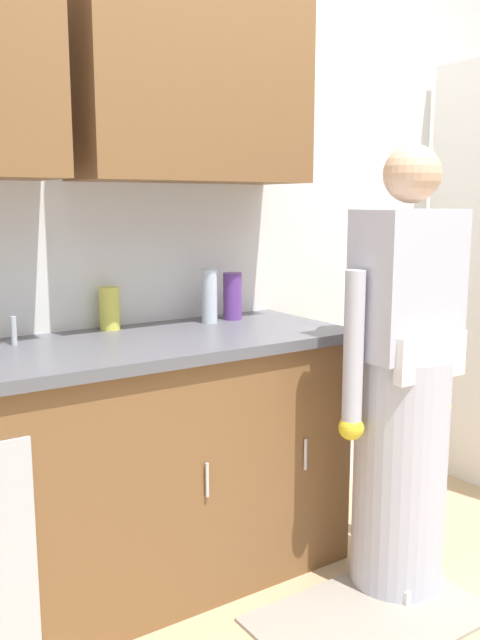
{
  "coord_description": "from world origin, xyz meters",
  "views": [
    {
      "loc": [
        -1.38,
        -1.48,
        1.42
      ],
      "look_at": [
        -0.02,
        0.55,
        1.0
      ],
      "focal_mm": 38.14,
      "sensor_mm": 36.0,
      "label": 1
    }
  ],
  "objects_px": {
    "bottle_cleaner_spray": "(110,308)",
    "bottle_dish_liquid": "(209,296)",
    "bottle_water_tall": "(233,296)",
    "person_at_sink": "(403,406)"
  },
  "relations": [
    {
      "from": "bottle_cleaner_spray",
      "to": "bottle_water_tall",
      "type": "distance_m",
      "value": 0.52
    },
    {
      "from": "person_at_sink",
      "to": "bottle_water_tall",
      "type": "relative_size",
      "value": 8.29
    },
    {
      "from": "person_at_sink",
      "to": "bottle_cleaner_spray",
      "type": "distance_m",
      "value": 1.16
    },
    {
      "from": "person_at_sink",
      "to": "bottle_water_tall",
      "type": "height_order",
      "value": "person_at_sink"
    },
    {
      "from": "bottle_cleaner_spray",
      "to": "bottle_dish_liquid",
      "type": "bearing_deg",
      "value": -12.33
    },
    {
      "from": "person_at_sink",
      "to": "bottle_dish_liquid",
      "type": "bearing_deg",
      "value": 120.58
    },
    {
      "from": "bottle_water_tall",
      "to": "bottle_dish_liquid",
      "type": "xyz_separation_m",
      "value": [
        -0.12,
        -0.02,
        0.01
      ]
    },
    {
      "from": "bottle_cleaner_spray",
      "to": "bottle_dish_liquid",
      "type": "relative_size",
      "value": 0.75
    },
    {
      "from": "bottle_cleaner_spray",
      "to": "bottle_dish_liquid",
      "type": "xyz_separation_m",
      "value": [
        0.4,
        -0.09,
        0.03
      ]
    },
    {
      "from": "bottle_water_tall",
      "to": "person_at_sink",
      "type": "bearing_deg",
      "value": -68.33
    }
  ]
}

